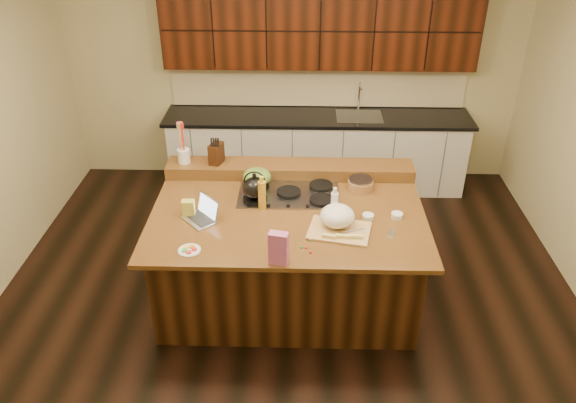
{
  "coord_description": "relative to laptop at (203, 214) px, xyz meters",
  "views": [
    {
      "loc": [
        0.12,
        -4.17,
        3.53
      ],
      "look_at": [
        0.0,
        0.05,
        1.0
      ],
      "focal_mm": 35.0,
      "sensor_mm": 36.0,
      "label": 1
    }
  ],
  "objects": [
    {
      "name": "kettle",
      "position": [
        0.42,
        0.3,
        0.09
      ],
      "size": [
        0.24,
        0.24,
        0.2
      ],
      "primitive_type": "ellipsoid",
      "rotation": [
        0.0,
        0.0,
        0.08
      ],
      "color": "black",
      "rests_on": "cooktop"
    },
    {
      "name": "gumdrop_2",
      "position": [
        0.88,
        -0.41,
        -0.04
      ],
      "size": [
        0.02,
        0.02,
        0.02
      ],
      "primitive_type": "ellipsoid",
      "color": "red",
      "rests_on": "island"
    },
    {
      "name": "ramekin_c",
      "position": [
        1.42,
        0.58,
        -0.03
      ],
      "size": [
        0.13,
        0.13,
        0.04
      ],
      "primitive_type": "cylinder",
      "rotation": [
        0.0,
        0.0,
        0.3
      ],
      "color": "white",
      "rests_on": "island"
    },
    {
      "name": "gumdrop_9",
      "position": [
        0.58,
        -0.3,
        -0.04
      ],
      "size": [
        0.02,
        0.02,
        0.02
      ],
      "primitive_type": "ellipsoid",
      "color": "#198C26",
      "rests_on": "island"
    },
    {
      "name": "gumdrop_7",
      "position": [
        0.62,
        -0.31,
        -0.04
      ],
      "size": [
        0.02,
        0.02,
        0.02
      ],
      "primitive_type": "ellipsoid",
      "color": "#198C26",
      "rests_on": "island"
    },
    {
      "name": "pink_bag",
      "position": [
        0.67,
        -0.6,
        0.08
      ],
      "size": [
        0.16,
        0.11,
        0.27
      ],
      "primitive_type": "cube",
      "rotation": [
        0.0,
        0.0,
        -0.22
      ],
      "color": "#C25B97",
      "rests_on": "island"
    },
    {
      "name": "knife_block",
      "position": [
        0.01,
        0.83,
        0.17
      ],
      "size": [
        0.15,
        0.19,
        0.2
      ],
      "primitive_type": "cube",
      "rotation": [
        0.0,
        0.0,
        -0.31
      ],
      "color": "black",
      "rests_on": "back_ledge"
    },
    {
      "name": "ramekin_b",
      "position": [
        1.66,
        0.07,
        -0.03
      ],
      "size": [
        0.12,
        0.12,
        0.04
      ],
      "primitive_type": "cylinder",
      "rotation": [
        0.0,
        0.0,
        -0.24
      ],
      "color": "white",
      "rests_on": "island"
    },
    {
      "name": "cooktop",
      "position": [
        0.72,
        0.43,
        -0.04
      ],
      "size": [
        0.92,
        0.52,
        0.05
      ],
      "color": "gray",
      "rests_on": "island"
    },
    {
      "name": "back_ledge",
      "position": [
        0.72,
        0.83,
        0.01
      ],
      "size": [
        2.4,
        0.3,
        0.12
      ],
      "primitive_type": "cube",
      "color": "black",
      "rests_on": "island"
    },
    {
      "name": "strainer_bowl",
      "position": [
        1.39,
        0.56,
        -0.01
      ],
      "size": [
        0.26,
        0.26,
        0.09
      ],
      "primitive_type": "cylinder",
      "rotation": [
        0.0,
        0.0,
        0.07
      ],
      "color": "#996B3F",
      "rests_on": "island"
    },
    {
      "name": "vinegar_bottle",
      "position": [
        1.12,
        0.05,
        0.07
      ],
      "size": [
        0.07,
        0.07,
        0.25
      ],
      "primitive_type": "cylinder",
      "rotation": [
        0.0,
        0.0,
        -0.15
      ],
      "color": "silver",
      "rests_on": "island"
    },
    {
      "name": "laptop",
      "position": [
        0.0,
        0.0,
        0.0
      ],
      "size": [
        0.36,
        0.36,
        0.2
      ],
      "rotation": [
        0.0,
        0.0,
        -0.83
      ],
      "color": "#B7B7BC",
      "rests_on": "island"
    },
    {
      "name": "gumdrop_3",
      "position": [
        0.91,
        -0.31,
        -0.04
      ],
      "size": [
        0.02,
        0.02,
        0.02
      ],
      "primitive_type": "ellipsoid",
      "color": "#198C26",
      "rests_on": "island"
    },
    {
      "name": "gumdrop_1",
      "position": [
        0.66,
        -0.26,
        -0.04
      ],
      "size": [
        0.02,
        0.02,
        0.02
      ],
      "primitive_type": "ellipsoid",
      "color": "#198C26",
      "rests_on": "island"
    },
    {
      "name": "package_box",
      "position": [
        -0.14,
        0.05,
        0.02
      ],
      "size": [
        0.11,
        0.08,
        0.15
      ],
      "primitive_type": "cube",
      "rotation": [
        0.0,
        0.0,
        0.03
      ],
      "color": "gold",
      "rests_on": "island"
    },
    {
      "name": "gumdrop_8",
      "position": [
        0.91,
        -0.47,
        -0.04
      ],
      "size": [
        0.02,
        0.02,
        0.02
      ],
      "primitive_type": "ellipsoid",
      "color": "red",
      "rests_on": "island"
    },
    {
      "name": "gumdrop_6",
      "position": [
        0.9,
        -0.29,
        -0.04
      ],
      "size": [
        0.02,
        0.02,
        0.02
      ],
      "primitive_type": "ellipsoid",
      "color": "red",
      "rests_on": "island"
    },
    {
      "name": "room",
      "position": [
        0.72,
        0.13,
        0.38
      ],
      "size": [
        5.52,
        5.02,
        2.72
      ],
      "color": "black",
      "rests_on": "ground"
    },
    {
      "name": "gumdrop_5",
      "position": [
        0.84,
        -0.41,
        -0.04
      ],
      "size": [
        0.02,
        0.02,
        0.02
      ],
      "primitive_type": "ellipsoid",
      "color": "#198C26",
      "rests_on": "island"
    },
    {
      "name": "oil_bottle",
      "position": [
        0.49,
        0.19,
        0.08
      ],
      "size": [
        0.08,
        0.08,
        0.27
      ],
      "primitive_type": "cylinder",
      "rotation": [
        0.0,
        0.0,
        -0.13
      ],
      "color": "gold",
      "rests_on": "island"
    },
    {
      "name": "kitchen_timer",
      "position": [
        1.58,
        -0.19,
        -0.02
      ],
      "size": [
        0.1,
        0.1,
        0.07
      ],
      "primitive_type": "cone",
      "rotation": [
        0.0,
        0.0,
        -0.35
      ],
      "color": "silver",
      "rests_on": "island"
    },
    {
      "name": "gumdrop_0",
      "position": [
        0.72,
        -0.26,
        -0.04
      ],
      "size": [
        0.02,
        0.02,
        0.02
      ],
      "primitive_type": "ellipsoid",
      "color": "red",
      "rests_on": "island"
    },
    {
      "name": "wooden_tray",
      "position": [
        1.14,
        -0.11,
        0.04
      ],
      "size": [
        0.56,
        0.46,
        0.2
      ],
      "rotation": [
        0.0,
        0.0,
        -0.21
      ],
      "color": "tan",
      "rests_on": "island"
    },
    {
      "name": "green_bowl",
      "position": [
        0.42,
        0.56,
        0.06
      ],
      "size": [
        0.34,
        0.34,
        0.15
      ],
      "primitive_type": "ellipsoid",
      "rotation": [
        0.0,
        0.0,
        -0.34
      ],
      "color": "#547930",
      "rests_on": "cooktop"
    },
    {
      "name": "gumdrop_4",
      "position": [
        0.63,
        -0.32,
        -0.04
      ],
      "size": [
        0.02,
        0.02,
        0.02
      ],
      "primitive_type": "ellipsoid",
      "color": "red",
      "rests_on": "island"
    },
    {
      "name": "ramekin_a",
      "position": [
        1.41,
        0.04,
        -0.03
      ],
      "size": [
        0.13,
        0.13,
        0.04
      ],
      "primitive_type": "cylinder",
      "rotation": [
        0.0,
        0.0,
        0.37
      ],
      "color": "white",
      "rests_on": "island"
    },
    {
      "name": "back_counter",
      "position": [
        1.02,
        2.36,
        0.01
      ],
      "size": [
        3.7,
        0.66,
        2.4
      ],
      "color": "silver",
      "rests_on": "ground"
    },
    {
      "name": "utensil_crock",
      "position": [
        -0.31,
        0.83,
        0.14
      ],
      "size": [
        0.16,
        0.16,
        0.14
      ],
      "primitive_type": "cylinder",
      "rotation": [
        0.0,
        0.0,
        -0.43
      ],
      "color": "white",
      "rests_on": "back_ledge"
    },
    {
      "name": "candy_plate",
      "position": [
        -0.04,
        -0.47,
        -0.05
      ],
      "size": [
        0.24,
        0.24,
        0.01
      ],
      "primitive_type": "cylinder",
      "rotation": [
        0.0,
        0.0,
        0.44
      ],
      "color": "white",
      "rests_on": "island"
    },
    {
      "name": "island",
      "position": [
        0.72,
        0.13,
        -0.51
      ],
      "size": [
        2.4,
        1.6,
        0.92
      ],
      "color": "black",
      "rests_on": "ground"
    }
  ]
}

